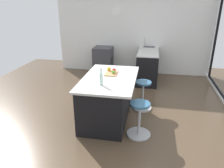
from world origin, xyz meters
The scene contains 12 objects.
ground_plane centered at (0.00, 0.00, 0.00)m, with size 8.19×8.19×0.00m, color brown.
interior_partition_left centered at (-3.15, 0.00, 1.36)m, with size 0.15×4.97×2.71m.
sink_cabinet centered at (-2.80, 0.55, 0.46)m, with size 2.24×0.60×1.19m.
oven_range centered at (-2.80, -0.91, 0.44)m, with size 0.60×0.61×0.88m.
kitchen_island centered at (0.06, -0.18, 0.45)m, with size 1.70×1.04×0.89m.
stool_by_window centered at (-0.47, 0.52, 0.31)m, with size 0.44×0.44×0.65m.
stool_middle centered at (0.59, 0.52, 0.31)m, with size 0.44×0.44×0.65m.
cutting_board centered at (-0.18, -0.14, 0.90)m, with size 0.36×0.24×0.02m, color tan.
apple_green centered at (-0.14, -0.09, 0.95)m, with size 0.07×0.07×0.07m, color #609E2D.
apple_yellow centered at (-0.31, -0.22, 0.96)m, with size 0.09×0.09×0.09m, color gold.
apple_red centered at (-0.24, -0.10, 0.95)m, with size 0.08×0.08×0.08m, color red.
water_bottle centered at (0.47, -0.20, 1.02)m, with size 0.06×0.06×0.31m.
Camera 1 is at (4.03, 0.66, 2.35)m, focal length 34.82 mm.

